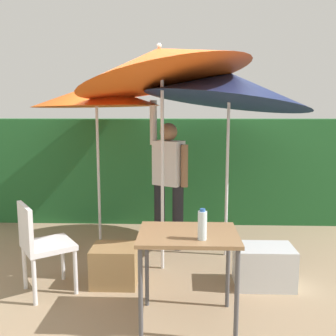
% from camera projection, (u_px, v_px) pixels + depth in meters
% --- Properties ---
extents(ground_plane, '(24.00, 24.00, 0.00)m').
position_uv_depth(ground_plane, '(167.00, 270.00, 4.07)').
color(ground_plane, '#9E8466').
extents(hedge_row, '(8.00, 0.70, 1.63)m').
position_uv_depth(hedge_row, '(172.00, 169.00, 5.97)').
color(hedge_row, '#23602D').
rests_on(hedge_row, ground_plane).
extents(umbrella_rainbow, '(1.96, 1.93, 2.34)m').
position_uv_depth(umbrella_rainbow, '(228.00, 88.00, 4.24)').
color(umbrella_rainbow, silver).
rests_on(umbrella_rainbow, ground_plane).
extents(umbrella_orange, '(1.88, 1.84, 2.63)m').
position_uv_depth(umbrella_orange, '(161.00, 64.00, 3.77)').
color(umbrella_orange, silver).
rests_on(umbrella_orange, ground_plane).
extents(umbrella_yellow, '(1.63, 1.62, 2.13)m').
position_uv_depth(umbrella_yellow, '(96.00, 95.00, 4.70)').
color(umbrella_yellow, silver).
rests_on(umbrella_yellow, ground_plane).
extents(person_vendor, '(0.52, 0.37, 1.88)m').
position_uv_depth(person_vendor, '(169.00, 176.00, 4.66)').
color(person_vendor, black).
rests_on(person_vendor, ground_plane).
extents(chair_plastic, '(0.61, 0.61, 0.89)m').
position_uv_depth(chair_plastic, '(41.00, 242.00, 3.49)').
color(chair_plastic, silver).
rests_on(chair_plastic, ground_plane).
extents(cooler_box, '(0.57, 0.39, 0.41)m').
position_uv_depth(cooler_box, '(264.00, 266.00, 3.69)').
color(cooler_box, silver).
rests_on(cooler_box, ground_plane).
extents(crate_cardboard, '(0.45, 0.39, 0.39)m').
position_uv_depth(crate_cardboard, '(115.00, 265.00, 3.74)').
color(crate_cardboard, '#9E7A4C').
rests_on(crate_cardboard, ground_plane).
extents(folding_table, '(0.80, 0.60, 0.77)m').
position_uv_depth(folding_table, '(188.00, 244.00, 2.97)').
color(folding_table, '#4C4C51').
rests_on(folding_table, ground_plane).
extents(bottle_water, '(0.07, 0.07, 0.24)m').
position_uv_depth(bottle_water, '(202.00, 225.00, 2.78)').
color(bottle_water, silver).
rests_on(bottle_water, folding_table).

